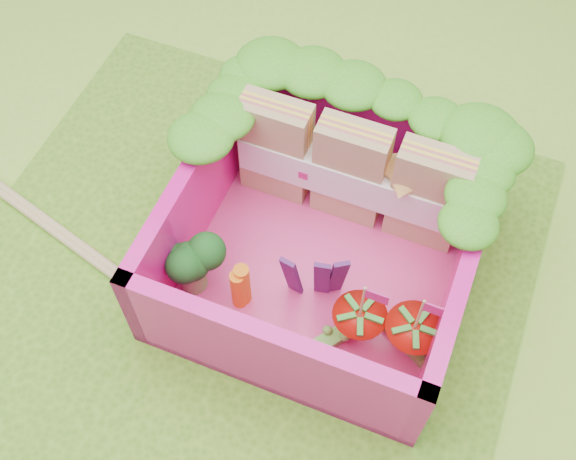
% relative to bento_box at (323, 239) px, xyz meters
% --- Properties ---
extents(ground, '(14.00, 14.00, 0.00)m').
position_rel_bento_box_xyz_m(ground, '(-0.34, -0.23, -0.31)').
color(ground, '#91D13B').
rests_on(ground, ground).
extents(placemat, '(2.60, 2.60, 0.03)m').
position_rel_bento_box_xyz_m(placemat, '(-0.34, -0.23, -0.29)').
color(placemat, '#548F20').
rests_on(placemat, ground).
extents(bento_floor, '(1.30, 1.30, 0.05)m').
position_rel_bento_box_xyz_m(bento_floor, '(0.00, 0.00, -0.25)').
color(bento_floor, '#DE387F').
rests_on(bento_floor, placemat).
extents(bento_box, '(1.30, 1.30, 0.55)m').
position_rel_bento_box_xyz_m(bento_box, '(0.00, 0.00, 0.00)').
color(bento_box, '#F11492').
rests_on(bento_box, placemat).
extents(lettuce_ruffle, '(1.43, 0.77, 0.11)m').
position_rel_bento_box_xyz_m(lettuce_ruffle, '(-0.00, 0.45, 0.33)').
color(lettuce_ruffle, '#309A1C').
rests_on(lettuce_ruffle, bento_box).
extents(sandwich_stack, '(1.07, 0.18, 0.58)m').
position_rel_bento_box_xyz_m(sandwich_stack, '(0.01, 0.35, 0.06)').
color(sandwich_stack, tan).
rests_on(sandwich_stack, bento_floor).
extents(broccoli, '(0.34, 0.34, 0.27)m').
position_rel_bento_box_xyz_m(broccoli, '(-0.51, -0.32, -0.03)').
color(broccoli, '#72AE54').
rests_on(broccoli, bento_floor).
extents(carrot_sticks, '(0.08, 0.09, 0.27)m').
position_rel_bento_box_xyz_m(carrot_sticks, '(-0.27, -0.31, -0.10)').
color(carrot_sticks, orange).
rests_on(carrot_sticks, bento_floor).
extents(purple_wedges, '(0.26, 0.11, 0.38)m').
position_rel_bento_box_xyz_m(purple_wedges, '(0.04, -0.17, -0.04)').
color(purple_wedges, '#481958').
rests_on(purple_wedges, bento_floor).
extents(strawberry_left, '(0.23, 0.23, 0.47)m').
position_rel_bento_box_xyz_m(strawberry_left, '(0.27, -0.29, -0.10)').
color(strawberry_left, red).
rests_on(strawberry_left, bento_floor).
extents(strawberry_right, '(0.25, 0.25, 0.49)m').
position_rel_bento_box_xyz_m(strawberry_right, '(0.50, -0.27, -0.09)').
color(strawberry_right, red).
rests_on(strawberry_right, bento_floor).
extents(snap_peas, '(0.59, 0.35, 0.05)m').
position_rel_bento_box_xyz_m(snap_peas, '(0.35, -0.29, -0.20)').
color(snap_peas, '#57C63E').
rests_on(snap_peas, bento_floor).
extents(chopsticks, '(2.08, 0.60, 0.04)m').
position_rel_bento_box_xyz_m(chopsticks, '(-1.46, -0.24, -0.26)').
color(chopsticks, '#DEAF7A').
rests_on(chopsticks, placemat).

